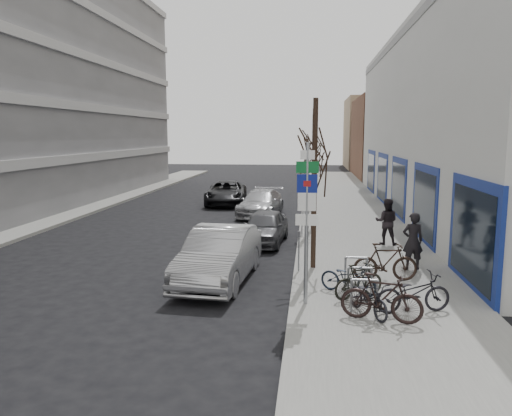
% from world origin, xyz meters
% --- Properties ---
extents(ground, '(120.00, 120.00, 0.00)m').
position_xyz_m(ground, '(0.00, 0.00, 0.00)').
color(ground, black).
rests_on(ground, ground).
extents(sidewalk_east, '(5.00, 70.00, 0.15)m').
position_xyz_m(sidewalk_east, '(4.50, 10.00, 0.07)').
color(sidewalk_east, slate).
rests_on(sidewalk_east, ground).
extents(sidewalk_west, '(3.00, 70.00, 0.15)m').
position_xyz_m(sidewalk_west, '(-11.00, 10.00, 0.07)').
color(sidewalk_west, slate).
rests_on(sidewalk_west, ground).
extents(brick_building_far, '(12.00, 14.00, 8.00)m').
position_xyz_m(brick_building_far, '(13.00, 40.00, 4.00)').
color(brick_building_far, brown).
rests_on(brick_building_far, ground).
extents(tan_building_far, '(13.00, 12.00, 9.00)m').
position_xyz_m(tan_building_far, '(13.50, 55.00, 4.50)').
color(tan_building_far, '#937A5B').
rests_on(tan_building_far, ground).
extents(highway_sign_pole, '(0.55, 0.10, 4.20)m').
position_xyz_m(highway_sign_pole, '(2.40, -0.01, 2.46)').
color(highway_sign_pole, gray).
rests_on(highway_sign_pole, ground).
extents(bike_rack, '(0.66, 2.26, 0.83)m').
position_xyz_m(bike_rack, '(3.80, 0.60, 0.66)').
color(bike_rack, gray).
rests_on(bike_rack, sidewalk_east).
extents(tree_near, '(1.80, 1.80, 5.50)m').
position_xyz_m(tree_near, '(2.60, 3.50, 4.10)').
color(tree_near, black).
rests_on(tree_near, ground).
extents(tree_mid, '(1.80, 1.80, 5.50)m').
position_xyz_m(tree_mid, '(2.60, 10.00, 4.10)').
color(tree_mid, black).
rests_on(tree_mid, ground).
extents(tree_far, '(1.80, 1.80, 5.50)m').
position_xyz_m(tree_far, '(2.60, 16.50, 4.10)').
color(tree_far, black).
rests_on(tree_far, ground).
extents(meter_front, '(0.10, 0.08, 1.27)m').
position_xyz_m(meter_front, '(2.15, 3.00, 0.92)').
color(meter_front, gray).
rests_on(meter_front, sidewalk_east).
extents(meter_mid, '(0.10, 0.08, 1.27)m').
position_xyz_m(meter_mid, '(2.15, 8.50, 0.92)').
color(meter_mid, gray).
rests_on(meter_mid, sidewalk_east).
extents(meter_back, '(0.10, 0.08, 1.27)m').
position_xyz_m(meter_back, '(2.15, 14.00, 0.92)').
color(meter_back, gray).
rests_on(meter_back, sidewalk_east).
extents(bike_near_left, '(1.15, 1.64, 0.97)m').
position_xyz_m(bike_near_left, '(3.88, -0.65, 0.64)').
color(bike_near_left, black).
rests_on(bike_near_left, sidewalk_east).
extents(bike_near_right, '(1.96, 1.02, 1.14)m').
position_xyz_m(bike_near_right, '(4.13, -1.05, 0.72)').
color(bike_near_right, black).
rests_on(bike_near_right, sidewalk_east).
extents(bike_mid_curb, '(1.66, 1.21, 0.99)m').
position_xyz_m(bike_mid_curb, '(3.53, 0.92, 0.64)').
color(bike_mid_curb, black).
rests_on(bike_mid_curb, sidewalk_east).
extents(bike_mid_inner, '(1.55, 1.24, 0.94)m').
position_xyz_m(bike_mid_inner, '(3.77, 0.56, 0.62)').
color(bike_mid_inner, black).
rests_on(bike_mid_inner, sidewalk_east).
extents(bike_far_curb, '(1.94, 1.01, 1.14)m').
position_xyz_m(bike_far_curb, '(4.97, -0.37, 0.72)').
color(bike_far_curb, black).
rests_on(bike_far_curb, sidewalk_east).
extents(bike_far_inner, '(1.95, 0.78, 1.15)m').
position_xyz_m(bike_far_inner, '(4.68, 2.19, 0.73)').
color(bike_far_inner, black).
rests_on(bike_far_inner, sidewalk_east).
extents(parked_car_front, '(2.08, 5.02, 1.62)m').
position_xyz_m(parked_car_front, '(-0.20, 2.11, 0.81)').
color(parked_car_front, '#9C9DA1').
rests_on(parked_car_front, ground).
extents(parked_car_mid, '(1.90, 4.05, 1.34)m').
position_xyz_m(parked_car_mid, '(0.66, 7.54, 0.67)').
color(parked_car_mid, '#444549').
rests_on(parked_car_mid, ground).
extents(parked_car_back, '(2.50, 4.98, 1.39)m').
position_xyz_m(parked_car_back, '(-0.20, 14.47, 0.69)').
color(parked_car_back, '#9F9FA4').
rests_on(parked_car_back, ground).
extents(lane_car, '(2.90, 5.44, 1.45)m').
position_xyz_m(lane_car, '(-2.79, 18.55, 0.73)').
color(lane_car, black).
rests_on(lane_car, ground).
extents(pedestrian_near, '(0.72, 0.53, 1.82)m').
position_xyz_m(pedestrian_near, '(5.72, 3.62, 1.06)').
color(pedestrian_near, black).
rests_on(pedestrian_near, sidewalk_east).
extents(pedestrian_far, '(0.74, 0.56, 1.81)m').
position_xyz_m(pedestrian_far, '(5.43, 7.21, 1.06)').
color(pedestrian_far, black).
rests_on(pedestrian_far, sidewalk_east).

